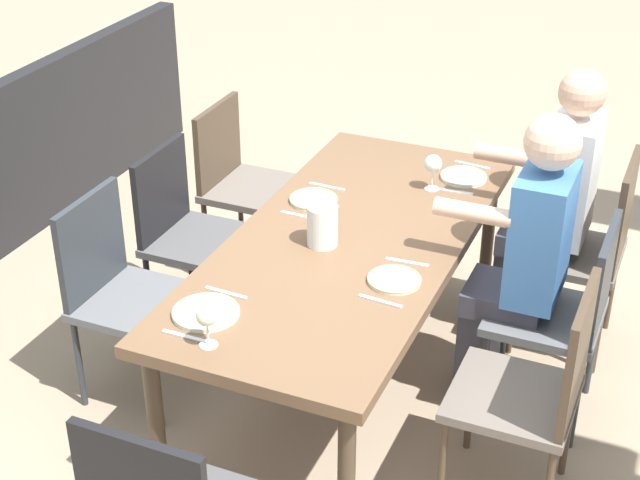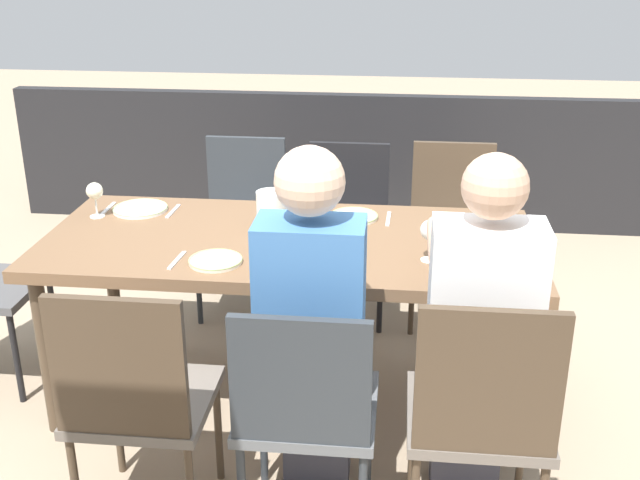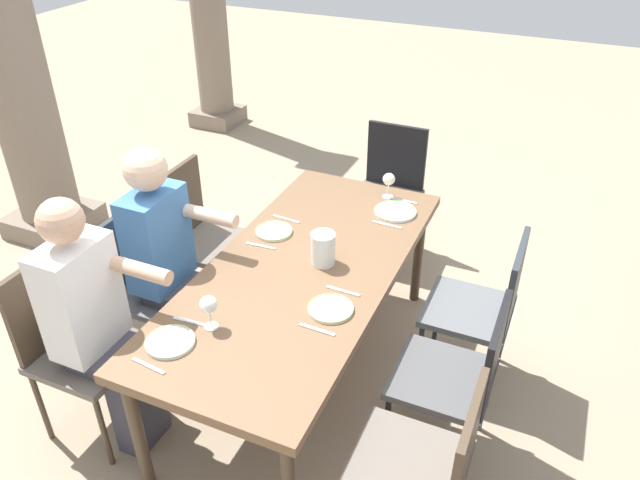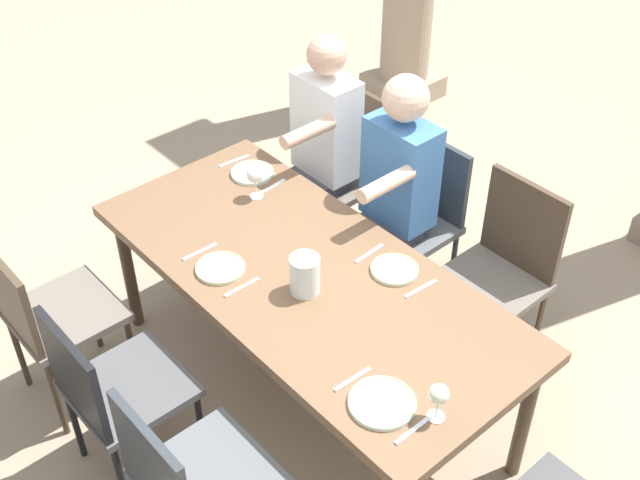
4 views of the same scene
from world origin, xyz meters
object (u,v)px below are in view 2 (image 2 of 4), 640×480
diner_woman_green (312,322)px  plate_0 (474,271)px  diner_man_white (479,335)px  chair_west_south (452,218)px  chair_mid_north (306,406)px  plate_1 (354,216)px  wine_glass_3 (95,192)px  chair_east_north (136,395)px  chair_east_south (243,213)px  plate_3 (140,209)px  chair_mid_south (347,218)px  dining_table (289,252)px  water_pitcher (271,213)px  wine_glass_0 (431,231)px  plate_2 (216,260)px  chair_west_north (481,411)px

diner_woman_green → plate_0: bearing=-144.3°
diner_woman_green → diner_man_white: 0.54m
chair_west_south → chair_mid_north: size_ratio=1.01×
plate_1 → wine_glass_3: 1.13m
diner_man_white → chair_east_north: bearing=10.0°
chair_east_south → diner_woman_green: bearing=109.5°
diner_man_white → chair_east_south: bearing=-55.0°
diner_man_white → plate_3: (1.42, -0.94, 0.04)m
chair_mid_north → plate_3: chair_mid_north is taller
diner_man_white → chair_mid_north: bearing=19.1°
chair_mid_south → diner_man_white: 1.64m
diner_woman_green → chair_east_south: bearing=-70.5°
plate_0 → plate_3: same height
dining_table → diner_man_white: diner_man_white is taller
water_pitcher → dining_table: bearing=137.2°
dining_table → wine_glass_0: 0.62m
plate_0 → plate_3: bearing=-20.3°
plate_1 → wine_glass_3: (1.12, 0.10, 0.11)m
chair_east_south → plate_2: bearing=96.6°
diner_woman_green → plate_0: diner_woman_green is taller
chair_mid_south → chair_west_south: bearing=179.9°
plate_2 → wine_glass_3: (0.63, -0.44, 0.11)m
chair_east_south → plate_1: size_ratio=4.26×
wine_glass_0 → chair_mid_south: bearing=-69.5°
wine_glass_3 → water_pitcher: 0.79m
plate_2 → water_pitcher: water_pitcher is taller
chair_west_south → plate_3: (1.42, 0.61, 0.21)m
diner_woman_green → diner_man_white: diner_woman_green is taller
chair_west_north → chair_mid_south: (0.54, -1.73, -0.03)m
chair_east_south → diner_man_white: (-1.08, 1.55, 0.19)m
chair_east_north → diner_woman_green: size_ratio=0.70×
plate_1 → chair_east_north: bearing=61.3°
chair_west_north → plate_1: bearing=-67.6°
chair_east_south → plate_3: chair_east_south is taller
chair_west_south → chair_mid_north: (0.54, 1.73, -0.01)m
dining_table → chair_mid_south: (-0.17, -0.86, -0.16)m
water_pitcher → wine_glass_3: bearing=-5.8°
chair_east_south → diner_woman_green: (-0.54, 1.54, 0.20)m
chair_west_north → plate_3: size_ratio=3.92×
chair_mid_south → chair_east_south: chair_east_south is taller
plate_3 → diner_woman_green: bearing=133.5°
plate_0 → plate_3: size_ratio=0.88×
chair_mid_south → diner_man_white: size_ratio=0.67×
chair_west_south → water_pitcher: size_ratio=5.32×
chair_west_south → plate_2: chair_west_south is taller
chair_mid_south → wine_glass_0: size_ratio=5.39×
chair_mid_north → wine_glass_3: wine_glass_3 is taller
chair_mid_south → chair_west_north: bearing=107.2°
diner_man_white → plate_2: size_ratio=6.46×
dining_table → plate_2: 0.37m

